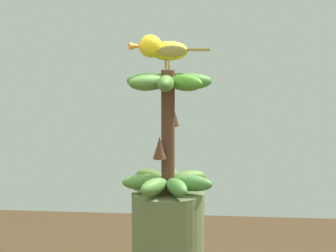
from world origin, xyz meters
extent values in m
cylinder|color=#4C2D1E|center=(0.00, 0.00, 1.44)|extent=(0.04, 0.04, 0.34)
ellipsoid|color=#4C7E33|center=(0.07, 0.01, 1.30)|extent=(0.12, 0.07, 0.04)
ellipsoid|color=#517F34|center=(0.03, 0.06, 1.30)|extent=(0.09, 0.12, 0.04)
ellipsoid|color=#467C33|center=(-0.03, 0.06, 1.30)|extent=(0.09, 0.12, 0.04)
ellipsoid|color=#437734|center=(-0.07, 0.02, 1.30)|extent=(0.12, 0.07, 0.04)
ellipsoid|color=#4B702C|center=(-0.06, -0.04, 1.30)|extent=(0.12, 0.10, 0.04)
ellipsoid|color=#427632|center=(0.00, -0.07, 1.30)|extent=(0.05, 0.11, 0.04)
ellipsoid|color=#4D6E27|center=(0.05, -0.04, 1.30)|extent=(0.11, 0.11, 0.04)
ellipsoid|color=#42792F|center=(-0.06, -0.01, 1.58)|extent=(0.12, 0.07, 0.04)
ellipsoid|color=#496D26|center=(-0.03, -0.06, 1.58)|extent=(0.09, 0.12, 0.04)
ellipsoid|color=#447E31|center=(0.03, -0.06, 1.58)|extent=(0.09, 0.12, 0.04)
ellipsoid|color=#437C30|center=(0.06, -0.01, 1.58)|extent=(0.12, 0.07, 0.04)
ellipsoid|color=#4B7932|center=(0.05, 0.04, 1.58)|extent=(0.12, 0.10, 0.04)
ellipsoid|color=#456F2C|center=(0.00, 0.06, 1.58)|extent=(0.04, 0.11, 0.04)
ellipsoid|color=#437E24|center=(-0.05, 0.04, 1.58)|extent=(0.12, 0.10, 0.04)
cone|color=#4C2D1E|center=(-0.01, -0.04, 1.48)|extent=(0.04, 0.04, 0.06)
cone|color=#4C2D1E|center=(0.02, 0.03, 1.40)|extent=(0.04, 0.04, 0.06)
cylinder|color=#C68933|center=(0.01, -0.05, 1.62)|extent=(0.01, 0.01, 0.02)
cylinder|color=#C68933|center=(0.00, -0.02, 1.62)|extent=(0.00, 0.00, 0.02)
ellipsoid|color=yellow|center=(0.00, -0.04, 1.66)|extent=(0.12, 0.09, 0.05)
ellipsoid|color=olive|center=(0.01, -0.06, 1.66)|extent=(0.08, 0.04, 0.03)
ellipsoid|color=olive|center=(-0.01, -0.01, 1.66)|extent=(0.08, 0.04, 0.03)
cube|color=olive|center=(-0.07, -0.07, 1.66)|extent=(0.07, 0.05, 0.01)
sphere|color=yellow|center=(0.05, -0.02, 1.67)|extent=(0.06, 0.06, 0.06)
sphere|color=black|center=(0.05, 0.01, 1.68)|extent=(0.01, 0.01, 0.01)
cone|color=orange|center=(0.09, 0.00, 1.67)|extent=(0.04, 0.03, 0.02)
camera|label=1|loc=(-0.15, 1.59, 1.69)|focal=63.83mm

